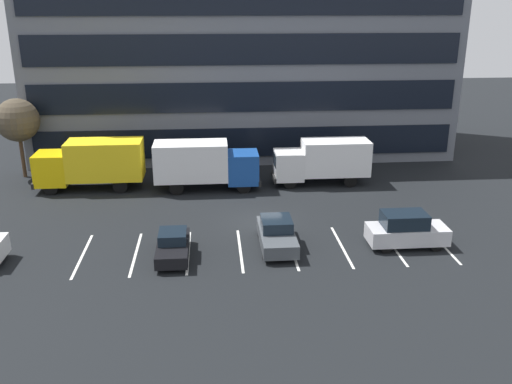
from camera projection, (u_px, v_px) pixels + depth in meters
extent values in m
plane|color=black|center=(259.00, 221.00, 34.40)|extent=(120.00, 120.00, 0.00)
cube|color=slate|center=(241.00, 45.00, 48.36)|extent=(34.55, 12.21, 18.00)
cube|color=black|center=(246.00, 142.00, 44.88)|extent=(33.17, 0.16, 2.30)
cube|color=black|center=(246.00, 97.00, 43.69)|extent=(33.17, 0.16, 2.30)
cube|color=black|center=(246.00, 50.00, 42.50)|extent=(33.17, 0.16, 2.30)
cube|color=silver|center=(82.00, 256.00, 29.84)|extent=(0.14, 5.40, 0.01)
cube|color=silver|center=(136.00, 254.00, 30.06)|extent=(0.14, 5.40, 0.01)
cube|color=silver|center=(188.00, 252.00, 30.27)|extent=(0.14, 5.40, 0.01)
cube|color=silver|center=(240.00, 250.00, 30.49)|extent=(0.14, 5.40, 0.01)
cube|color=silver|center=(291.00, 248.00, 30.71)|extent=(0.14, 5.40, 0.01)
cube|color=silver|center=(342.00, 247.00, 30.92)|extent=(0.14, 5.40, 0.01)
cube|color=silver|center=(392.00, 245.00, 31.14)|extent=(0.14, 5.40, 0.01)
cube|color=silver|center=(441.00, 243.00, 31.36)|extent=(0.14, 5.40, 0.01)
cube|color=yellow|center=(52.00, 168.00, 39.40)|extent=(2.20, 2.40, 2.20)
cube|color=black|center=(36.00, 163.00, 39.17)|extent=(0.06, 2.02, 0.97)
cube|color=yellow|center=(105.00, 160.00, 39.51)|extent=(5.20, 2.50, 2.70)
cube|color=black|center=(37.00, 182.00, 39.63)|extent=(0.20, 2.40, 0.40)
cylinder|color=black|center=(50.00, 188.00, 38.80)|extent=(1.00, 0.30, 1.00)
cylinder|color=black|center=(58.00, 179.00, 40.74)|extent=(1.00, 0.30, 1.00)
cylinder|color=black|center=(120.00, 186.00, 39.16)|extent=(1.00, 0.30, 1.00)
cylinder|color=black|center=(124.00, 177.00, 41.10)|extent=(1.00, 0.30, 1.00)
cube|color=white|center=(289.00, 165.00, 40.61)|extent=(2.03, 2.21, 2.03)
cube|color=black|center=(275.00, 160.00, 40.40)|extent=(0.06, 1.86, 0.89)
cube|color=white|center=(335.00, 157.00, 40.71)|extent=(4.79, 2.30, 2.49)
cube|color=black|center=(274.00, 177.00, 40.82)|extent=(0.18, 2.21, 0.37)
cylinder|color=black|center=(290.00, 182.00, 40.05)|extent=(0.92, 0.28, 0.92)
cylinder|color=black|center=(287.00, 174.00, 41.84)|extent=(0.92, 0.28, 0.92)
cylinder|color=black|center=(350.00, 181.00, 40.39)|extent=(0.92, 0.28, 0.92)
cylinder|color=black|center=(344.00, 173.00, 42.18)|extent=(0.92, 0.28, 0.92)
cube|color=#194799|center=(243.00, 167.00, 39.76)|extent=(2.15, 2.35, 2.15)
cube|color=black|center=(258.00, 161.00, 39.70)|extent=(0.06, 1.97, 0.95)
cube|color=white|center=(191.00, 161.00, 39.30)|extent=(5.09, 2.45, 2.64)
cube|color=black|center=(259.00, 179.00, 40.16)|extent=(0.20, 2.35, 0.39)
cylinder|color=black|center=(242.00, 177.00, 41.07)|extent=(0.98, 0.29, 0.98)
cylinder|color=black|center=(244.00, 186.00, 39.17)|extent=(0.98, 0.29, 0.98)
cylinder|color=black|center=(178.00, 179.00, 40.71)|extent=(0.98, 0.29, 0.98)
cylinder|color=black|center=(177.00, 188.00, 38.81)|extent=(0.98, 0.29, 0.98)
cube|color=black|center=(173.00, 248.00, 29.49)|extent=(1.64, 3.92, 0.64)
cube|color=black|center=(173.00, 236.00, 29.48)|extent=(1.44, 1.65, 0.55)
cylinder|color=black|center=(186.00, 263.00, 28.45)|extent=(0.20, 0.55, 0.55)
cylinder|color=black|center=(158.00, 264.00, 28.34)|extent=(0.20, 0.55, 0.55)
cylinder|color=black|center=(188.00, 242.00, 30.81)|extent=(0.20, 0.55, 0.55)
cylinder|color=black|center=(161.00, 243.00, 30.70)|extent=(0.20, 0.55, 0.55)
cube|color=silver|center=(407.00, 234.00, 30.80)|extent=(4.31, 1.83, 0.89)
cube|color=black|center=(404.00, 220.00, 30.51)|extent=(2.37, 1.61, 0.80)
cylinder|color=black|center=(425.00, 234.00, 31.79)|extent=(0.64, 0.21, 0.64)
cylinder|color=black|center=(436.00, 246.00, 30.29)|extent=(0.64, 0.21, 0.64)
cylinder|color=black|center=(378.00, 235.00, 31.58)|extent=(0.64, 0.21, 0.64)
cylinder|color=black|center=(386.00, 247.00, 30.07)|extent=(0.64, 0.21, 0.64)
cube|color=#474C51|center=(277.00, 237.00, 30.69)|extent=(1.86, 4.45, 0.72)
cube|color=black|center=(276.00, 224.00, 30.68)|extent=(1.64, 1.87, 0.62)
cylinder|color=black|center=(295.00, 252.00, 29.51)|extent=(0.23, 0.62, 0.62)
cylinder|color=black|center=(265.00, 253.00, 29.39)|extent=(0.23, 0.62, 0.62)
cylinder|color=black|center=(288.00, 231.00, 32.19)|extent=(0.23, 0.62, 0.62)
cylinder|color=black|center=(260.00, 232.00, 32.07)|extent=(0.23, 0.62, 0.62)
cylinder|color=#473323|center=(23.00, 157.00, 42.34)|extent=(0.28, 0.28, 3.12)
sphere|color=#4C4233|center=(17.00, 120.00, 41.41)|extent=(3.18, 3.18, 3.18)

